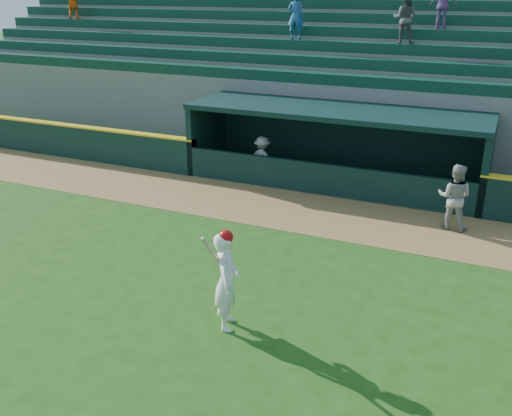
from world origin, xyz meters
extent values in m
plane|color=#1E4A12|center=(0.00, 0.00, 0.00)|extent=(120.00, 120.00, 0.00)
cube|color=olive|center=(0.00, 4.90, 0.01)|extent=(40.00, 3.00, 0.01)
cube|color=black|center=(-12.25, 6.55, 0.60)|extent=(15.50, 0.30, 1.20)
cube|color=yellow|center=(-12.25, 6.55, 1.23)|extent=(15.50, 0.32, 0.06)
imported|color=gray|center=(3.98, 5.39, 0.89)|extent=(0.90, 0.71, 1.78)
imported|color=#9F9F9A|center=(-2.19, 6.99, 0.74)|extent=(1.05, 0.74, 1.49)
cube|color=slate|center=(0.00, 7.70, 0.02)|extent=(9.00, 2.60, 0.04)
cube|color=black|center=(-4.60, 7.70, 1.15)|extent=(0.20, 2.60, 2.30)
cube|color=black|center=(4.60, 7.70, 1.15)|extent=(0.20, 2.60, 2.30)
cube|color=black|center=(0.00, 9.00, 1.15)|extent=(9.40, 0.20, 2.30)
cube|color=black|center=(0.00, 7.70, 2.38)|extent=(9.40, 2.80, 0.16)
cube|color=black|center=(0.00, 6.48, 0.50)|extent=(9.00, 0.16, 1.00)
cube|color=brown|center=(0.00, 8.50, 0.25)|extent=(8.40, 0.45, 0.10)
cube|color=slate|center=(0.00, 9.53, 1.46)|extent=(34.00, 0.85, 2.91)
cube|color=#0F3828|center=(0.00, 9.41, 3.09)|extent=(34.00, 0.60, 0.36)
cube|color=slate|center=(0.00, 10.38, 1.68)|extent=(34.00, 0.85, 3.36)
cube|color=#0F3828|center=(0.00, 10.26, 3.54)|extent=(34.00, 0.60, 0.36)
cube|color=slate|center=(0.00, 11.22, 1.91)|extent=(34.00, 0.85, 3.81)
cube|color=#0F3828|center=(0.00, 11.11, 3.99)|extent=(34.00, 0.60, 0.36)
cube|color=slate|center=(0.00, 12.07, 2.13)|extent=(34.00, 0.85, 4.26)
cube|color=#0F3828|center=(0.00, 11.96, 4.44)|extent=(34.00, 0.60, 0.36)
cube|color=slate|center=(0.00, 12.93, 2.35)|extent=(34.00, 0.85, 4.71)
cube|color=#0F3828|center=(0.00, 12.81, 4.89)|extent=(34.00, 0.60, 0.36)
cube|color=slate|center=(0.00, 13.78, 2.58)|extent=(34.00, 0.85, 5.16)
cube|color=#0F3828|center=(0.00, 13.66, 5.34)|extent=(34.00, 0.60, 0.36)
cube|color=slate|center=(0.00, 14.62, 2.80)|extent=(34.00, 0.85, 5.61)
cube|color=slate|center=(0.00, 15.20, 2.80)|extent=(34.50, 0.30, 5.61)
imported|color=#245085|center=(-2.69, 11.12, 4.99)|extent=(0.64, 0.46, 1.64)
imported|color=#494949|center=(1.25, 11.12, 4.99)|extent=(0.82, 0.65, 1.65)
imported|color=#865897|center=(2.35, 11.97, 5.41)|extent=(0.96, 0.50, 1.58)
imported|color=orange|center=(-13.69, 11.97, 5.39)|extent=(1.50, 0.78, 1.55)
imported|color=white|center=(0.66, -1.19, 0.96)|extent=(0.69, 0.82, 1.91)
sphere|color=#B40A0C|center=(0.66, -1.19, 1.84)|extent=(0.27, 0.27, 0.27)
cylinder|color=#D0B185|center=(0.48, -1.41, 1.61)|extent=(0.19, 0.52, 0.76)
camera|label=1|loc=(4.97, -9.45, 6.06)|focal=40.00mm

